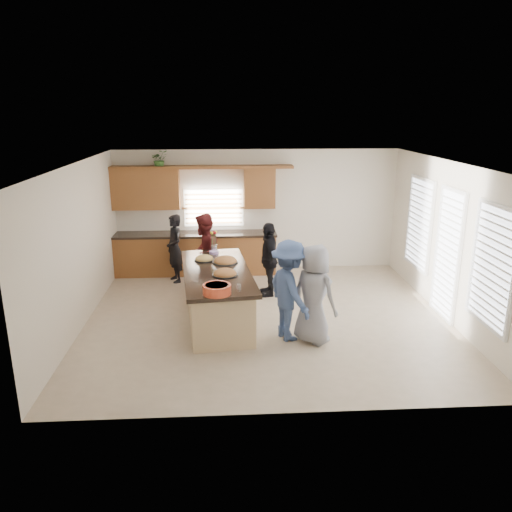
{
  "coord_description": "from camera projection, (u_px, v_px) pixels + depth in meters",
  "views": [
    {
      "loc": [
        -0.71,
        -8.41,
        3.68
      ],
      "look_at": [
        -0.19,
        0.1,
        1.15
      ],
      "focal_mm": 35.0,
      "sensor_mm": 36.0,
      "label": 1
    }
  ],
  "objects": [
    {
      "name": "salad_bowl",
      "position": [
        217.0,
        289.0,
        7.62
      ],
      "size": [
        0.44,
        0.44,
        0.15
      ],
      "color": "#DF4928",
      "rests_on": "island"
    },
    {
      "name": "woman_right_back",
      "position": [
        289.0,
        291.0,
        8.09
      ],
      "size": [
        0.97,
        1.24,
        1.68
      ],
      "primitive_type": "imported",
      "rotation": [
        0.0,
        0.0,
        1.94
      ],
      "color": "#394F7E",
      "rests_on": "ground"
    },
    {
      "name": "platter_mid",
      "position": [
        225.0,
        261.0,
        9.17
      ],
      "size": [
        0.47,
        0.47,
        0.19
      ],
      "color": "black",
      "rests_on": "island"
    },
    {
      "name": "woman_right_front",
      "position": [
        314.0,
        294.0,
        7.98
      ],
      "size": [
        0.93,
        0.94,
        1.64
      ],
      "primitive_type": "imported",
      "rotation": [
        0.0,
        0.0,
        2.31
      ],
      "color": "gray",
      "rests_on": "ground"
    },
    {
      "name": "potted_plant",
      "position": [
        159.0,
        159.0,
        10.97
      ],
      "size": [
        0.45,
        0.43,
        0.4
      ],
      "primitive_type": "imported",
      "rotation": [
        0.0,
        0.0,
        0.38
      ],
      "color": "#396729",
      "rests_on": "back_cabinetry"
    },
    {
      "name": "woman_left_back",
      "position": [
        175.0,
        248.0,
        10.86
      ],
      "size": [
        0.55,
        0.64,
        1.5
      ],
      "primitive_type": "imported",
      "rotation": [
        0.0,
        0.0,
        -1.15
      ],
      "color": "black",
      "rests_on": "ground"
    },
    {
      "name": "island",
      "position": [
        217.0,
        296.0,
        8.91
      ],
      "size": [
        1.44,
        2.81,
        0.95
      ],
      "rotation": [
        0.0,
        0.0,
        0.11
      ],
      "color": "#CFB180",
      "rests_on": "ground"
    },
    {
      "name": "floor",
      "position": [
        267.0,
        317.0,
        9.14
      ],
      "size": [
        6.5,
        6.5,
        0.0
      ],
      "primitive_type": "plane",
      "color": "#CAB396",
      "rests_on": "ground"
    },
    {
      "name": "plate_stack",
      "position": [
        214.0,
        252.0,
        9.76
      ],
      "size": [
        0.19,
        0.19,
        0.05
      ],
      "primitive_type": "cylinder",
      "color": "#C39BE2",
      "rests_on": "island"
    },
    {
      "name": "woman_left_front",
      "position": [
        269.0,
        259.0,
        10.06
      ],
      "size": [
        0.43,
        0.91,
        1.51
      ],
      "primitive_type": "imported",
      "rotation": [
        0.0,
        0.0,
        -1.5
      ],
      "color": "black",
      "rests_on": "ground"
    },
    {
      "name": "platter_back",
      "position": [
        204.0,
        259.0,
        9.31
      ],
      "size": [
        0.38,
        0.38,
        0.15
      ],
      "color": "black",
      "rests_on": "island"
    },
    {
      "name": "clear_cup",
      "position": [
        239.0,
        288.0,
        7.74
      ],
      "size": [
        0.08,
        0.08,
        0.11
      ],
      "primitive_type": "cylinder",
      "color": "white",
      "rests_on": "island"
    },
    {
      "name": "platter_front",
      "position": [
        225.0,
        274.0,
        8.48
      ],
      "size": [
        0.44,
        0.44,
        0.18
      ],
      "color": "black",
      "rests_on": "island"
    },
    {
      "name": "room_shell",
      "position": [
        268.0,
        216.0,
        8.6
      ],
      "size": [
        6.52,
        6.02,
        2.81
      ],
      "color": "silver",
      "rests_on": "ground"
    },
    {
      "name": "right_wall_glazing",
      "position": [
        449.0,
        246.0,
        8.82
      ],
      "size": [
        0.06,
        4.0,
        2.25
      ],
      "color": "white",
      "rests_on": "ground"
    },
    {
      "name": "woman_left_mid",
      "position": [
        204.0,
        254.0,
        10.17
      ],
      "size": [
        0.78,
        0.92,
        1.66
      ],
      "primitive_type": "imported",
      "rotation": [
        0.0,
        0.0,
        -1.78
      ],
      "color": "maroon",
      "rests_on": "ground"
    },
    {
      "name": "flower_vase",
      "position": [
        214.0,
        241.0,
        9.81
      ],
      "size": [
        0.14,
        0.14,
        0.43
      ],
      "color": "silver",
      "rests_on": "island"
    },
    {
      "name": "back_cabinetry",
      "position": [
        194.0,
        234.0,
        11.41
      ],
      "size": [
        4.08,
        0.66,
        2.46
      ],
      "color": "brown",
      "rests_on": "ground"
    }
  ]
}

